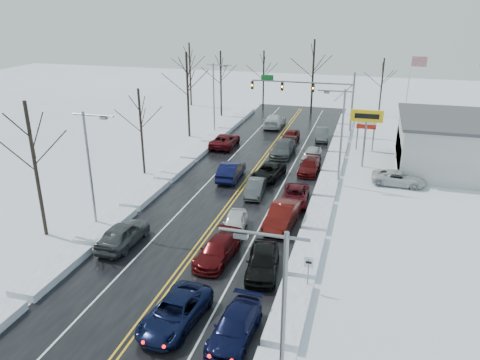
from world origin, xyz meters
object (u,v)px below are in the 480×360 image
(tires_plus_sign, at_px, (367,120))
(flagpole, at_px, (409,89))
(traffic_signal_mast, at_px, (313,91))
(oncoming_car_0, at_px, (231,179))

(tires_plus_sign, xyz_separation_m, flagpole, (4.67, 14.01, 0.93))
(flagpole, bearing_deg, traffic_signal_mast, -170.27)
(traffic_signal_mast, bearing_deg, tires_plus_sign, -59.54)
(traffic_signal_mast, height_order, flagpole, flagpole)
(traffic_signal_mast, relative_size, flagpole, 1.33)
(tires_plus_sign, height_order, flagpole, flagpole)
(traffic_signal_mast, height_order, oncoming_car_0, traffic_signal_mast)
(traffic_signal_mast, xyz_separation_m, flagpole, (11.72, 2.01, 0.45))
(tires_plus_sign, xyz_separation_m, oncoming_car_0, (-12.16, -7.11, -4.99))
(flagpole, distance_m, oncoming_car_0, 27.65)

